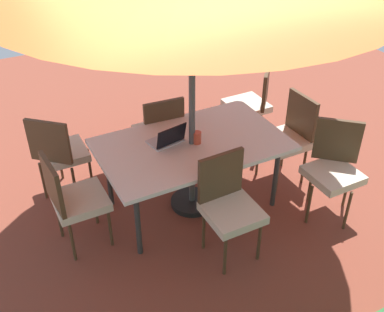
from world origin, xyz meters
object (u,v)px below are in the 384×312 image
chair_south (160,130)px  cup (197,138)px  chair_northwest (334,166)px  chair_southwest (252,101)px  chair_west (288,135)px  chair_southeast (59,151)px  laptop (167,139)px  chair_east (73,197)px  dining_table (192,147)px  chair_north (229,203)px

chair_south → cup: chair_south is taller
chair_northwest → chair_southwest: bearing=130.2°
chair_west → chair_southeast: 2.40m
cup → laptop: bearing=-26.3°
chair_west → laptop: (1.35, -0.14, 0.26)m
chair_east → laptop: (-0.98, -0.12, 0.26)m
chair_southeast → chair_east: 0.79m
chair_south → chair_southeast: same height
dining_table → chair_west: (-1.14, 0.04, -0.16)m
dining_table → cup: 0.12m
chair_south → cup: size_ratio=8.20×
chair_north → chair_southwest: 1.94m
chair_south → cup: bearing=100.7°
dining_table → chair_west: 1.15m
chair_southwest → chair_east: same height
chair_east → chair_southeast: bearing=-10.1°
dining_table → chair_south: 0.69m
chair_north → chair_south: bearing=89.2°
chair_southeast → chair_east: size_ratio=1.00×
chair_east → dining_table: bearing=-93.6°
chair_southwest → laptop: bearing=-24.3°
dining_table → chair_south: size_ratio=1.82×
chair_southeast → chair_southwest: same height
chair_west → chair_southeast: same height
chair_southwest → laptop: (1.43, 0.68, 0.26)m
chair_northwest → laptop: (1.39, -0.81, 0.26)m
chair_north → laptop: (0.20, -0.82, 0.26)m
chair_east → chair_northwest: bearing=-110.6°
laptop → cup: (-0.25, 0.13, 0.01)m
dining_table → chair_southwest: size_ratio=1.82×
chair_south → cup: 0.75m
chair_southwest → cup: chair_southwest is taller
chair_northwest → cup: (1.14, -0.69, 0.27)m
chair_north → cup: chair_north is taller
dining_table → chair_northwest: (-1.18, 0.71, -0.16)m
dining_table → cup: cup is taller
chair_west → chair_east: bearing=-92.0°
chair_southwest → dining_table: bearing=-17.1°
dining_table → chair_north: chair_north is taller
chair_south → laptop: bearing=77.3°
chair_north → chair_west: bearing=28.5°
chair_west → cup: (1.10, -0.02, 0.27)m
chair_southeast → chair_southwest: bearing=-137.9°
dining_table → chair_southwest: 1.46m
chair_northwest → chair_south: bearing=173.2°
chair_southwest → cup: (1.18, 0.80, 0.27)m
chair_west → chair_southwest: size_ratio=1.00×
chair_north → cup: bearing=83.6°
chair_northwest → cup: bearing=-169.3°
chair_north → chair_south: size_ratio=1.00×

